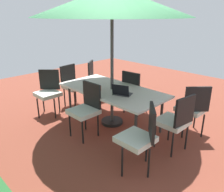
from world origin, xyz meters
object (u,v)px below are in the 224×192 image
(chair_southwest, at_px, (193,107))
(chair_west, at_px, (176,120))
(chair_northeast, at_px, (48,90))
(patio_umbrella, at_px, (112,2))
(laptop, at_px, (122,93))
(chair_east, at_px, (73,83))
(dining_table, at_px, (112,91))
(chair_northwest, at_px, (140,135))
(cup, at_px, (99,88))
(chair_south, at_px, (134,90))
(chair_north, at_px, (86,107))
(chair_southeast, at_px, (97,78))

(chair_southwest, distance_m, chair_west, 0.68)
(chair_northeast, bearing_deg, chair_west, -29.34)
(patio_umbrella, bearing_deg, laptop, 162.46)
(chair_southwest, distance_m, chair_east, 2.78)
(dining_table, distance_m, laptop, 0.40)
(dining_table, bearing_deg, patio_umbrella, 0.00)
(chair_northwest, distance_m, cup, 1.53)
(chair_south, xyz_separation_m, laptop, (-0.37, 0.80, 0.23))
(chair_east, relative_size, laptop, 2.53)
(chair_north, distance_m, chair_south, 1.36)
(chair_southeast, relative_size, cup, 11.17)
(chair_northeast, relative_size, chair_southwest, 1.00)
(chair_west, bearing_deg, chair_southwest, -167.96)
(chair_east, distance_m, chair_northwest, 2.77)
(chair_north, bearing_deg, chair_northeast, 178.12)
(laptop, bearing_deg, chair_northeast, -2.89)
(dining_table, height_order, chair_south, chair_south)
(chair_northwest, bearing_deg, cup, -151.75)
(chair_southwest, bearing_deg, chair_northwest, 40.62)
(cup, bearing_deg, chair_southwest, -147.02)
(laptop, bearing_deg, dining_table, -38.52)
(chair_southeast, bearing_deg, laptop, -154.20)
(chair_northeast, distance_m, cup, 1.29)
(dining_table, height_order, chair_northeast, chair_northeast)
(chair_northeast, relative_size, chair_south, 1.00)
(chair_east, distance_m, chair_west, 2.75)
(chair_east, relative_size, chair_south, 1.00)
(chair_northeast, bearing_deg, laptop, -25.57)
(patio_umbrella, bearing_deg, chair_southwest, -152.31)
(dining_table, xyz_separation_m, chair_east, (1.35, -0.01, -0.14))
(chair_west, bearing_deg, chair_northwest, 0.86)
(chair_southeast, bearing_deg, chair_northeast, 143.65)
(chair_east, bearing_deg, chair_southwest, -82.49)
(dining_table, height_order, chair_west, chair_west)
(chair_southwest, relative_size, chair_east, 1.00)
(chair_north, relative_size, cup, 11.17)
(chair_north, bearing_deg, chair_southwest, 44.56)
(chair_southwest, xyz_separation_m, laptop, (0.98, 0.82, 0.23))
(laptop, bearing_deg, chair_south, -86.39)
(chair_northeast, bearing_deg, chair_southeast, 47.18)
(chair_south, bearing_deg, laptop, 108.73)
(chair_northeast, distance_m, chair_southeast, 1.41)
(patio_umbrella, xyz_separation_m, chair_southwest, (-1.35, -0.71, -1.75))
(chair_southeast, bearing_deg, chair_north, -173.81)
(laptop, xyz_separation_m, cup, (0.47, 0.12, -0.00))
(chair_northeast, relative_size, cup, 11.17)
(chair_northeast, distance_m, chair_east, 0.68)
(patio_umbrella, distance_m, laptop, 1.57)
(chair_southeast, bearing_deg, cup, -166.00)
(chair_southwest, height_order, cup, chair_southwest)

